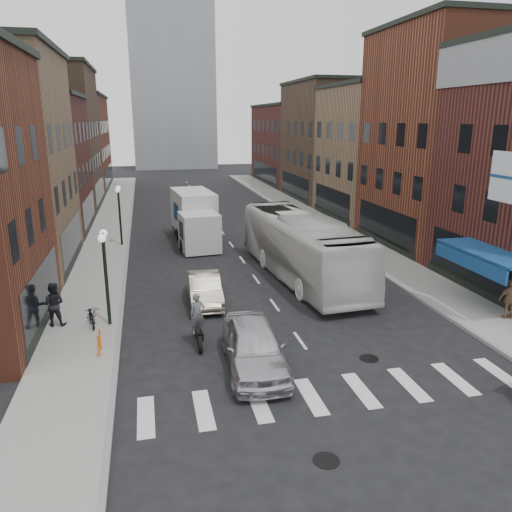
{
  "coord_description": "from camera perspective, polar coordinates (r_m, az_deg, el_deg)",
  "views": [
    {
      "loc": [
        -5.63,
        -16.27,
        8.46
      ],
      "look_at": [
        -0.69,
        5.9,
        2.19
      ],
      "focal_mm": 35.0,
      "sensor_mm": 36.0,
      "label": 1
    }
  ],
  "objects": [
    {
      "name": "bldg_left_far_a",
      "position": [
        52.15,
        -23.45,
        12.21
      ],
      "size": [
        10.3,
        12.2,
        13.3
      ],
      "color": "#4C3626",
      "rests_on": "ground"
    },
    {
      "name": "bldg_right_far_a",
      "position": [
        55.31,
        9.6,
        12.83
      ],
      "size": [
        10.3,
        12.2,
        12.3
      ],
      "color": "#4C3626",
      "rests_on": "ground"
    },
    {
      "name": "ground",
      "position": [
        19.18,
        5.98,
        -10.84
      ],
      "size": [
        160.0,
        160.0,
        0.0
      ],
      "primitive_type": "plane",
      "color": "black",
      "rests_on": "ground"
    },
    {
      "name": "sidewalk_left",
      "position": [
        39.28,
        -16.46,
        2.46
      ],
      "size": [
        3.0,
        74.0,
        0.15
      ],
      "primitive_type": "cube",
      "color": "gray",
      "rests_on": "ground"
    },
    {
      "name": "bike_rack",
      "position": [
        19.37,
        -17.48,
        -9.45
      ],
      "size": [
        0.08,
        0.68,
        0.8
      ],
      "color": "#D8590C",
      "rests_on": "sidewalk_left"
    },
    {
      "name": "sedan_left_near",
      "position": [
        17.55,
        -0.22,
        -10.28
      ],
      "size": [
        2.3,
        5.08,
        1.69
      ],
      "primitive_type": "imported",
      "rotation": [
        0.0,
        0.0,
        -0.06
      ],
      "color": "silver",
      "rests_on": "ground"
    },
    {
      "name": "motorcycle_rider",
      "position": [
        19.34,
        -6.68,
        -7.44
      ],
      "size": [
        0.6,
        2.06,
        2.09
      ],
      "rotation": [
        0.0,
        0.0,
        0.07
      ],
      "color": "black",
      "rests_on": "ground"
    },
    {
      "name": "crosswalk_stripes",
      "position": [
        16.71,
        9.33,
        -15.21
      ],
      "size": [
        12.0,
        2.2,
        0.01
      ],
      "primitive_type": "cube",
      "color": "silver",
      "rests_on": "ground"
    },
    {
      "name": "bldg_right_far_b",
      "position": [
        68.53,
        5.1,
        12.6
      ],
      "size": [
        10.3,
        16.2,
        10.3
      ],
      "color": "#4F221C",
      "rests_on": "ground"
    },
    {
      "name": "streetlamp_far",
      "position": [
        34.76,
        -15.38,
        5.69
      ],
      "size": [
        0.32,
        1.22,
        4.11
      ],
      "color": "black",
      "rests_on": "ground"
    },
    {
      "name": "bldg_left_far_b",
      "position": [
        65.99,
        -21.18,
        11.98
      ],
      "size": [
        10.3,
        16.2,
        11.3
      ],
      "color": "maroon",
      "rests_on": "ground"
    },
    {
      "name": "parked_bicycle",
      "position": [
        21.92,
        -18.27,
        -6.49
      ],
      "size": [
        0.89,
        1.69,
        0.85
      ],
      "primitive_type": "imported",
      "rotation": [
        0.0,
        0.0,
        0.21
      ],
      "color": "black",
      "rests_on": "sidewalk_left"
    },
    {
      "name": "curb_left",
      "position": [
        39.21,
        -14.26,
        2.49
      ],
      "size": [
        0.2,
        74.0,
        0.16
      ],
      "primitive_type": "cube",
      "color": "gray",
      "rests_on": "ground"
    },
    {
      "name": "ped_right_b",
      "position": [
        23.96,
        27.07,
        -4.38
      ],
      "size": [
        1.09,
        0.64,
        1.77
      ],
      "primitive_type": "imported",
      "rotation": [
        0.0,
        0.0,
        3.03
      ],
      "color": "#8A6246",
      "rests_on": "sidewalk_right"
    },
    {
      "name": "sedan_left_far",
      "position": [
        23.71,
        -5.9,
        -3.78
      ],
      "size": [
        1.63,
        4.27,
        1.39
      ],
      "primitive_type": "imported",
      "rotation": [
        0.0,
        0.0,
        -0.04
      ],
      "color": "#B5A993",
      "rests_on": "ground"
    },
    {
      "name": "box_truck",
      "position": [
        35.19,
        -6.98,
        4.29
      ],
      "size": [
        2.96,
        8.26,
        3.51
      ],
      "rotation": [
        0.0,
        0.0,
        0.1
      ],
      "color": "silver",
      "rests_on": "ground"
    },
    {
      "name": "bldg_left_mid_b",
      "position": [
        41.47,
        -25.92,
        9.33
      ],
      "size": [
        10.3,
        10.2,
        10.3
      ],
      "color": "#4F221C",
      "rests_on": "ground"
    },
    {
      "name": "streetlamp_near",
      "position": [
        21.09,
        -16.9,
        -0.51
      ],
      "size": [
        0.32,
        1.22,
        4.11
      ],
      "color": "black",
      "rests_on": "ground"
    },
    {
      "name": "curb_right",
      "position": [
        41.18,
        5.6,
        3.5
      ],
      "size": [
        0.2,
        74.0,
        0.16
      ],
      "primitive_type": "cube",
      "color": "gray",
      "rests_on": "ground"
    },
    {
      "name": "ped_left_solo",
      "position": [
        22.29,
        -22.13,
        -5.12
      ],
      "size": [
        0.97,
        0.65,
        1.85
      ],
      "primitive_type": "imported",
      "rotation": [
        0.0,
        0.0,
        2.98
      ],
      "color": "black",
      "rests_on": "sidewalk_left"
    },
    {
      "name": "sidewalk_right",
      "position": [
        41.65,
        7.57,
        3.67
      ],
      "size": [
        3.0,
        74.0,
        0.15
      ],
      "primitive_type": "cube",
      "color": "gray",
      "rests_on": "ground"
    },
    {
      "name": "distant_tower",
      "position": [
        95.87,
        -9.95,
        25.15
      ],
      "size": [
        14.0,
        14.0,
        50.0
      ],
      "primitive_type": "cube",
      "color": "#9399A0",
      "rests_on": "ground"
    },
    {
      "name": "bldg_right_mid_b",
      "position": [
        45.33,
        14.84,
        11.38
      ],
      "size": [
        10.3,
        10.2,
        11.3
      ],
      "color": "olive",
      "rests_on": "ground"
    },
    {
      "name": "transit_bus",
      "position": [
        27.17,
        5.18,
        1.06
      ],
      "size": [
        3.9,
        12.73,
        3.49
      ],
      "primitive_type": "imported",
      "rotation": [
        0.0,
        0.0,
        0.08
      ],
      "color": "silver",
      "rests_on": "ground"
    },
    {
      "name": "bldg_right_mid_a",
      "position": [
        36.65,
        22.24,
        12.27
      ],
      "size": [
        10.3,
        10.2,
        14.3
      ],
      "color": "maroon",
      "rests_on": "ground"
    },
    {
      "name": "awning_blue",
      "position": [
        24.46,
        24.47,
        0.21
      ],
      "size": [
        1.8,
        5.0,
        0.78
      ],
      "color": "navy",
      "rests_on": "ground"
    }
  ]
}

